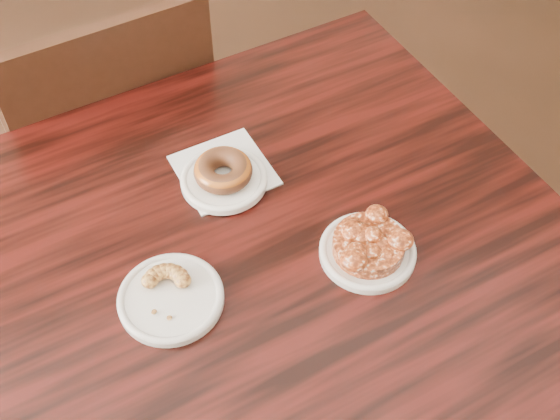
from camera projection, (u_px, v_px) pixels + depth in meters
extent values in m
cube|color=black|center=(277.00, 362.00, 1.42)|extent=(1.22, 1.22, 0.75)
cube|color=silver|center=(224.00, 170.00, 1.24)|extent=(0.19, 0.19, 0.00)
cylinder|color=white|center=(224.00, 180.00, 1.21)|extent=(0.15, 0.15, 0.01)
cylinder|color=silver|center=(171.00, 299.00, 1.07)|extent=(0.16, 0.16, 0.01)
cylinder|color=silver|center=(367.00, 252.00, 1.12)|extent=(0.16, 0.16, 0.01)
torus|color=#933915|center=(223.00, 170.00, 1.20)|extent=(0.10, 0.10, 0.04)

